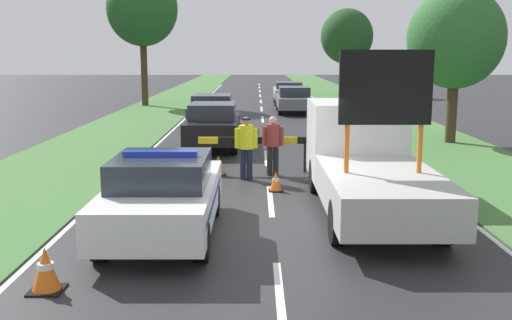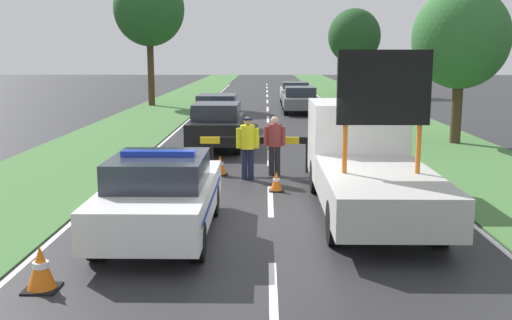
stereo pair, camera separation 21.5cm
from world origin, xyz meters
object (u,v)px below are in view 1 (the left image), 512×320
at_px(work_truck, 364,158).
at_px(pedestrian_civilian, 272,141).
at_px(police_officer, 245,143).
at_px(queued_car_suv_grey, 293,99).
at_px(traffic_cone_near_police, 275,181).
at_px(roadside_tree_near_left, 455,39).
at_px(queued_car_sedan_black, 212,125).
at_px(queued_car_hatch_blue, 212,110).
at_px(traffic_cone_behind_barrier, 45,269).
at_px(queued_car_sedan_silver, 288,92).
at_px(police_car, 162,195).
at_px(roadside_tree_mid_left, 346,37).
at_px(road_barrier, 257,143).
at_px(traffic_cone_centre_front, 218,165).
at_px(roadside_tree_near_right, 141,9).
at_px(traffic_cone_near_truck, 194,161).

height_order(work_truck, pedestrian_civilian, work_truck).
distance_m(police_officer, queued_car_suv_grey, 18.08).
height_order(traffic_cone_near_police, roadside_tree_near_left, roadside_tree_near_left).
xyz_separation_m(police_officer, pedestrian_civilian, (0.72, 0.56, -0.04)).
relative_size(traffic_cone_near_police, queued_car_sedan_black, 0.12).
bearing_deg(work_truck, queued_car_hatch_blue, -71.91).
bearing_deg(traffic_cone_behind_barrier, queued_car_sedan_silver, 80.77).
height_order(police_car, traffic_cone_near_police, police_car).
relative_size(queued_car_sedan_silver, roadside_tree_mid_left, 0.65).
distance_m(police_car, road_barrier, 6.15).
xyz_separation_m(traffic_cone_behind_barrier, queued_car_sedan_silver, (5.07, 31.22, 0.45)).
bearing_deg(work_truck, police_officer, -46.47).
xyz_separation_m(road_barrier, traffic_cone_centre_front, (-1.08, -0.37, -0.57)).
xyz_separation_m(queued_car_sedan_silver, roadside_tree_near_left, (5.09, -17.19, 3.04)).
xyz_separation_m(road_barrier, queued_car_hatch_blue, (-1.98, 10.03, -0.04)).
bearing_deg(police_officer, roadside_tree_mid_left, -95.41).
xyz_separation_m(traffic_cone_centre_front, roadside_tree_near_left, (8.25, 5.91, 3.54)).
distance_m(police_officer, roadside_tree_near_right, 23.80).
height_order(traffic_cone_behind_barrier, queued_car_sedan_black, queued_car_sedan_black).
bearing_deg(queued_car_sedan_silver, roadside_tree_near_right, 8.74).
bearing_deg(queued_car_sedan_black, traffic_cone_near_police, 106.68).
bearing_deg(pedestrian_civilian, traffic_cone_near_truck, 174.42).
relative_size(pedestrian_civilian, roadside_tree_mid_left, 0.24).
distance_m(queued_car_hatch_blue, roadside_tree_mid_left, 23.54).
height_order(work_truck, traffic_cone_centre_front, work_truck).
bearing_deg(traffic_cone_behind_barrier, traffic_cone_near_truck, 82.34).
bearing_deg(road_barrier, queued_car_sedan_silver, 80.77).
height_order(roadside_tree_near_right, roadside_tree_mid_left, roadside_tree_near_right).
distance_m(work_truck, road_barrier, 4.44).
distance_m(road_barrier, police_officer, 1.02).
xyz_separation_m(traffic_cone_near_truck, roadside_tree_mid_left, (8.89, 31.03, 4.29)).
height_order(traffic_cone_centre_front, queued_car_suv_grey, queued_car_suv_grey).
distance_m(roadside_tree_near_left, roadside_tree_near_right, 21.35).
bearing_deg(pedestrian_civilian, queued_car_suv_grey, 98.43).
xyz_separation_m(police_car, pedestrian_civilian, (2.15, 5.50, 0.18)).
xyz_separation_m(work_truck, queued_car_suv_grey, (-0.23, 20.75, -0.32)).
bearing_deg(queued_car_hatch_blue, queued_car_sedan_black, 94.37).
bearing_deg(police_car, roadside_tree_mid_left, 76.84).
xyz_separation_m(traffic_cone_near_police, queued_car_sedan_silver, (1.64, 25.03, 0.53)).
bearing_deg(road_barrier, queued_car_hatch_blue, 97.17).
bearing_deg(roadside_tree_near_left, traffic_cone_near_truck, -150.17).
relative_size(police_officer, pedestrian_civilian, 1.03).
height_order(queued_car_sedan_black, queued_car_suv_grey, queued_car_sedan_black).
relative_size(traffic_cone_near_truck, traffic_cone_behind_barrier, 0.83).
height_order(police_officer, queued_car_suv_grey, police_officer).
bearing_deg(roadside_tree_near_left, queued_car_suv_grey, 114.04).
height_order(road_barrier, traffic_cone_near_police, road_barrier).
bearing_deg(traffic_cone_near_truck, roadside_tree_near_left, 29.83).
relative_size(police_car, pedestrian_civilian, 2.78).
distance_m(traffic_cone_centre_front, roadside_tree_near_right, 23.21).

